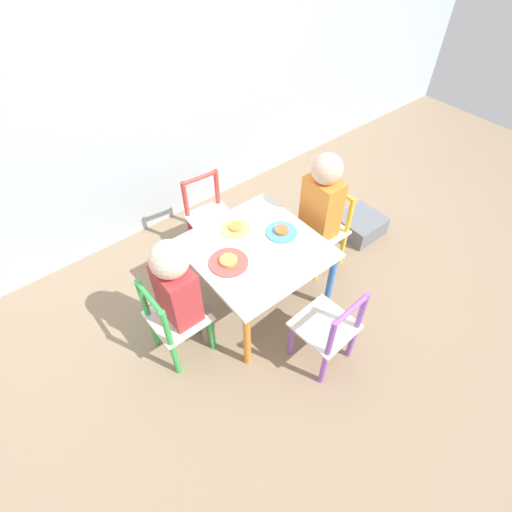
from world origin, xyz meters
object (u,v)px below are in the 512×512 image
at_px(chair_red, 210,218).
at_px(storage_bin, 360,225).
at_px(chair_purple, 328,330).
at_px(kids_table, 256,255).
at_px(chair_yellow, 323,230).
at_px(child_right, 320,206).
at_px(plate_right, 281,232).
at_px(plate_back, 236,228).
at_px(plate_left, 229,262).
at_px(child_left, 180,289).
at_px(chair_green, 175,321).

relative_size(chair_red, storage_bin, 1.88).
bearing_deg(chair_purple, kids_table, -90.00).
distance_m(chair_yellow, child_right, 0.22).
bearing_deg(child_right, plate_right, -90.08).
distance_m(child_right, plate_back, 0.48).
bearing_deg(chair_yellow, plate_left, -89.97).
height_order(child_right, plate_right, child_right).
relative_size(chair_yellow, chair_purple, 1.00).
height_order(chair_yellow, chair_red, same).
bearing_deg(chair_red, child_left, -128.82).
height_order(chair_red, plate_left, chair_red).
xyz_separation_m(child_right, plate_back, (-0.45, 0.17, -0.03)).
xyz_separation_m(child_right, plate_right, (-0.28, 0.00, -0.03)).
relative_size(child_right, plate_right, 4.75).
bearing_deg(chair_purple, storage_bin, -153.14).
height_order(kids_table, storage_bin, kids_table).
height_order(child_left, plate_left, child_left).
height_order(plate_left, storage_bin, plate_left).
bearing_deg(kids_table, child_left, -179.42).
height_order(chair_yellow, plate_right, chair_yellow).
bearing_deg(chair_red, storage_bin, -25.48).
bearing_deg(chair_green, plate_back, -71.46).
distance_m(chair_yellow, child_left, 0.97).
height_order(plate_left, plate_back, same).
relative_size(child_left, plate_left, 3.80).
height_order(chair_red, chair_purple, same).
relative_size(chair_red, plate_left, 2.63).
distance_m(plate_right, storage_bin, 0.81).
bearing_deg(plate_left, chair_yellow, -0.10).
bearing_deg(chair_purple, chair_red, -94.40).
distance_m(plate_right, plate_back, 0.24).
bearing_deg(child_right, chair_yellow, 90.00).
xyz_separation_m(child_left, storage_bin, (1.34, 0.01, -0.38)).
xyz_separation_m(chair_purple, child_left, (-0.48, 0.50, 0.20)).
relative_size(chair_green, child_right, 0.65).
xyz_separation_m(chair_red, chair_purple, (-0.01, -1.01, 0.00)).
bearing_deg(chair_yellow, chair_red, -137.56).
distance_m(kids_table, child_left, 0.45).
bearing_deg(plate_left, chair_green, -179.12).
relative_size(chair_yellow, plate_left, 2.63).
xyz_separation_m(plate_left, plate_back, (0.17, 0.17, 0.00)).
relative_size(child_left, storage_bin, 2.71).
bearing_deg(child_right, plate_back, -110.85).
xyz_separation_m(kids_table, plate_back, (0.00, 0.17, 0.06)).
bearing_deg(plate_right, chair_green, -179.56).
bearing_deg(plate_right, child_left, -179.58).
distance_m(chair_red, plate_back, 0.38).
relative_size(plate_left, plate_right, 1.18).
bearing_deg(child_left, chair_red, -44.65).
xyz_separation_m(kids_table, chair_green, (-0.50, -0.01, -0.12)).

